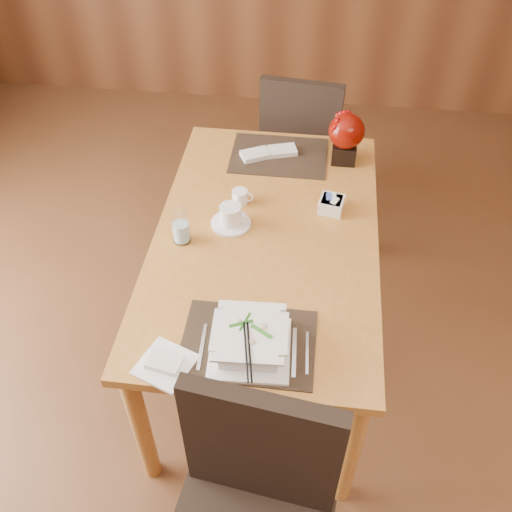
# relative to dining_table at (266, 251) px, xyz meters

# --- Properties ---
(ground) EXTENTS (6.00, 6.00, 0.00)m
(ground) POSITION_rel_dining_table_xyz_m (0.00, -0.60, -0.65)
(ground) COLOR brown
(ground) RESTS_ON ground
(dining_table) EXTENTS (0.90, 1.50, 0.75)m
(dining_table) POSITION_rel_dining_table_xyz_m (0.00, 0.00, 0.00)
(dining_table) COLOR #C58136
(dining_table) RESTS_ON ground
(placemat_near) EXTENTS (0.45, 0.33, 0.01)m
(placemat_near) POSITION_rel_dining_table_xyz_m (0.00, -0.55, 0.10)
(placemat_near) COLOR black
(placemat_near) RESTS_ON dining_table
(placemat_far) EXTENTS (0.45, 0.33, 0.01)m
(placemat_far) POSITION_rel_dining_table_xyz_m (0.00, 0.55, 0.10)
(placemat_far) COLOR black
(placemat_far) RESTS_ON dining_table
(soup_setting) EXTENTS (0.28, 0.28, 0.11)m
(soup_setting) POSITION_rel_dining_table_xyz_m (0.01, -0.58, 0.15)
(soup_setting) COLOR white
(soup_setting) RESTS_ON dining_table
(coffee_cup) EXTENTS (0.16, 0.16, 0.09)m
(coffee_cup) POSITION_rel_dining_table_xyz_m (-0.15, 0.04, 0.14)
(coffee_cup) COLOR white
(coffee_cup) RESTS_ON dining_table
(water_glass) EXTENTS (0.08, 0.08, 0.16)m
(water_glass) POSITION_rel_dining_table_xyz_m (-0.33, -0.08, 0.18)
(water_glass) COLOR white
(water_glass) RESTS_ON dining_table
(creamer_jug) EXTENTS (0.09, 0.09, 0.06)m
(creamer_jug) POSITION_rel_dining_table_xyz_m (-0.13, 0.19, 0.13)
(creamer_jug) COLOR white
(creamer_jug) RESTS_ON dining_table
(sugar_caddy) EXTENTS (0.11, 0.11, 0.06)m
(sugar_caddy) POSITION_rel_dining_table_xyz_m (0.26, 0.18, 0.13)
(sugar_caddy) COLOR white
(sugar_caddy) RESTS_ON dining_table
(berry_decor) EXTENTS (0.16, 0.16, 0.24)m
(berry_decor) POSITION_rel_dining_table_xyz_m (0.30, 0.55, 0.23)
(berry_decor) COLOR black
(berry_decor) RESTS_ON dining_table
(napkins_far) EXTENTS (0.28, 0.18, 0.02)m
(napkins_far) POSITION_rel_dining_table_xyz_m (-0.04, 0.55, 0.11)
(napkins_far) COLOR white
(napkins_far) RESTS_ON dining_table
(bread_plate) EXTENTS (0.21, 0.21, 0.01)m
(bread_plate) POSITION_rel_dining_table_xyz_m (-0.26, -0.67, 0.10)
(bread_plate) COLOR white
(bread_plate) RESTS_ON dining_table
(far_chair) EXTENTS (0.49, 0.49, 0.95)m
(far_chair) POSITION_rel_dining_table_xyz_m (0.09, 1.02, -0.12)
(far_chair) COLOR black
(far_chair) RESTS_ON ground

